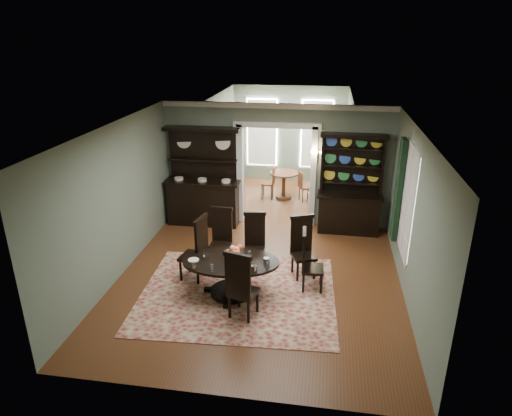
{
  "coord_description": "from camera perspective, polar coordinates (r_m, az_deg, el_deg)",
  "views": [
    {
      "loc": [
        1.18,
        -7.65,
        4.62
      ],
      "look_at": [
        -0.13,
        0.6,
        1.31
      ],
      "focal_mm": 32.0,
      "sensor_mm": 36.0,
      "label": 1
    }
  ],
  "objects": [
    {
      "name": "chair_far_left",
      "position": [
        9.49,
        -4.36,
        -3.29
      ],
      "size": [
        0.47,
        0.43,
        1.21
      ],
      "rotation": [
        0.0,
        0.0,
        3.12
      ],
      "color": "black",
      "rests_on": "rug"
    },
    {
      "name": "chair_near",
      "position": [
        7.65,
        -1.96,
        -9.48
      ],
      "size": [
        0.58,
        0.56,
        1.28
      ],
      "rotation": [
        0.0,
        0.0,
        -0.27
      ],
      "color": "black",
      "rests_on": "rug"
    },
    {
      "name": "centerpiece",
      "position": [
        8.33,
        -2.81,
        -5.98
      ],
      "size": [
        1.53,
        0.98,
        0.25
      ],
      "color": "silver",
      "rests_on": "dining_table"
    },
    {
      "name": "chair_far_mid",
      "position": [
        9.28,
        -0.15,
        -3.9
      ],
      "size": [
        0.5,
        0.48,
        1.19
      ],
      "rotation": [
        0.0,
        0.0,
        3.29
      ],
      "color": "black",
      "rests_on": "rug"
    },
    {
      "name": "dining_table",
      "position": [
        8.42,
        -3.15,
        -7.85
      ],
      "size": [
        1.86,
        1.78,
        0.7
      ],
      "rotation": [
        0.0,
        0.0,
        0.09
      ],
      "color": "black",
      "rests_on": "rug"
    },
    {
      "name": "chair_end_left",
      "position": [
        8.86,
        -7.31,
        -4.87
      ],
      "size": [
        0.55,
        0.57,
        1.33
      ],
      "rotation": [
        0.0,
        0.0,
        1.39
      ],
      "color": "black",
      "rests_on": "rug"
    },
    {
      "name": "room",
      "position": [
        8.36,
        0.26,
        0.24
      ],
      "size": [
        5.51,
        6.01,
        3.01
      ],
      "color": "#5D2F18",
      "rests_on": "ground"
    },
    {
      "name": "chair_far_right",
      "position": [
        9.05,
        5.82,
        -4.53
      ],
      "size": [
        0.59,
        0.57,
        1.24
      ],
      "rotation": [
        0.0,
        0.0,
        3.52
      ],
      "color": "black",
      "rests_on": "rug"
    },
    {
      "name": "doorway_trim",
      "position": [
        11.13,
        2.58,
        5.93
      ],
      "size": [
        2.08,
        0.25,
        2.57
      ],
      "color": "silver",
      "rests_on": "floor"
    },
    {
      "name": "right_window",
      "position": [
        9.22,
        17.92,
        1.4
      ],
      "size": [
        0.15,
        1.47,
        2.12
      ],
      "color": "white",
      "rests_on": "wall_right"
    },
    {
      "name": "parlor_chair_right",
      "position": [
        12.97,
        5.95,
        2.81
      ],
      "size": [
        0.42,
        0.41,
        0.87
      ],
      "rotation": [
        0.0,
        0.0,
        -1.15
      ],
      "color": "brown",
      "rests_on": "parlor_floor"
    },
    {
      "name": "chair_end_right",
      "position": [
        8.56,
        6.48,
        -6.36
      ],
      "size": [
        0.44,
        0.46,
        1.19
      ],
      "rotation": [
        0.0,
        0.0,
        -1.52
      ],
      "color": "black",
      "rests_on": "rug"
    },
    {
      "name": "sideboard",
      "position": [
        11.42,
        -6.56,
        2.16
      ],
      "size": [
        1.85,
        0.68,
        2.42
      ],
      "rotation": [
        0.0,
        0.0,
        0.02
      ],
      "color": "black",
      "rests_on": "floor"
    },
    {
      "name": "wall_sconce",
      "position": [
        10.85,
        7.54,
        6.84
      ],
      "size": [
        0.27,
        0.21,
        0.21
      ],
      "color": "#AC782E",
      "rests_on": "back_wall_right"
    },
    {
      "name": "parlor_chair_left",
      "position": [
        13.13,
        1.75,
        3.31
      ],
      "size": [
        0.39,
        0.39,
        0.94
      ],
      "rotation": [
        0.0,
        0.0,
        1.55
      ],
      "color": "brown",
      "rests_on": "parlor_floor"
    },
    {
      "name": "parlor",
      "position": [
        13.59,
        3.81,
        8.36
      ],
      "size": [
        3.51,
        3.5,
        3.01
      ],
      "color": "#5D2F18",
      "rests_on": "ground"
    },
    {
      "name": "rug",
      "position": [
        8.67,
        -2.28,
        -10.59
      ],
      "size": [
        3.73,
        3.21,
        0.01
      ],
      "primitive_type": "cube",
      "rotation": [
        0.0,
        0.0,
        0.05
      ],
      "color": "maroon",
      "rests_on": "floor"
    },
    {
      "name": "parlor_table",
      "position": [
        13.17,
        3.51,
        3.35
      ],
      "size": [
        0.83,
        0.83,
        0.77
      ],
      "color": "brown",
      "rests_on": "parlor_floor"
    },
    {
      "name": "welsh_dresser",
      "position": [
        11.07,
        11.63,
        1.3
      ],
      "size": [
        1.54,
        0.59,
        2.38
      ],
      "rotation": [
        0.0,
        0.0,
        -0.02
      ],
      "color": "black",
      "rests_on": "floor"
    }
  ]
}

